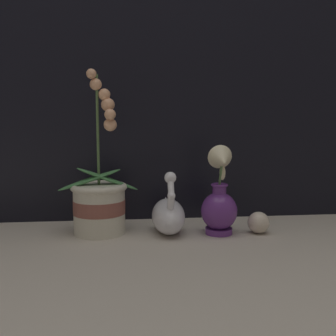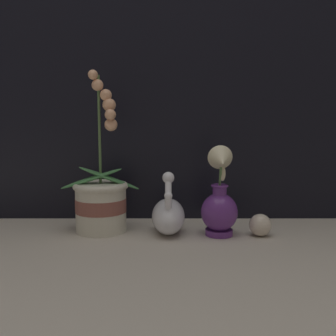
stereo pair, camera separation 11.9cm
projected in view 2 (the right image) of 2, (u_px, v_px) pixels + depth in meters
ground_plane at (177, 245)px, 1.06m from camera, size 2.80×2.80×0.00m
window_backdrop at (175, 41)px, 1.30m from camera, size 2.80×0.03×1.20m
orchid_potted_plant at (100, 199)px, 1.19m from camera, size 0.24×0.17×0.48m
swan_figurine at (167, 214)px, 1.17m from camera, size 0.10×0.20×0.19m
blue_vase at (219, 203)px, 1.14m from camera, size 0.11×0.12×0.27m
glass_sphere at (259, 225)px, 1.15m from camera, size 0.07×0.07×0.07m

